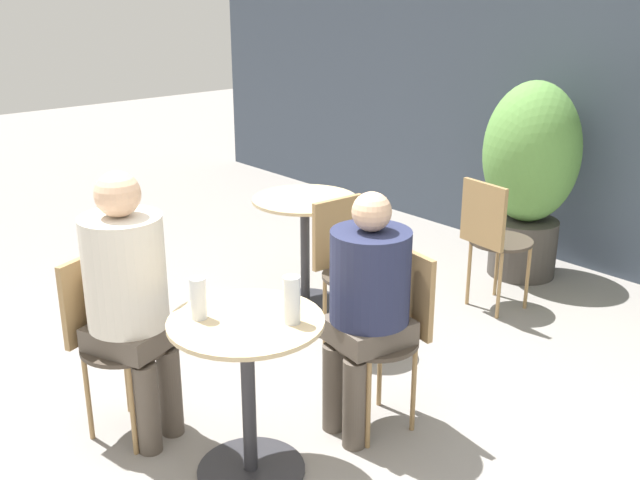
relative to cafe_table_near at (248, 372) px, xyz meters
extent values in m
plane|color=gray|center=(0.16, 0.10, -0.49)|extent=(20.00, 20.00, 0.00)
cylinder|color=#2D2D33|center=(0.00, 0.00, -0.48)|extent=(0.47, 0.47, 0.01)
cylinder|color=#2D2D33|center=(0.00, 0.00, -0.13)|extent=(0.06, 0.06, 0.70)
cylinder|color=#CCB284|center=(0.00, 0.00, 0.23)|extent=(0.64, 0.64, 0.02)
cylinder|color=#2D2D33|center=(-1.20, 1.32, -0.48)|extent=(0.47, 0.47, 0.01)
cylinder|color=#2D2D33|center=(-1.20, 1.32, -0.13)|extent=(0.06, 0.06, 0.70)
cylinder|color=#CCB284|center=(-1.20, 1.32, 0.23)|extent=(0.67, 0.67, 0.02)
cylinder|color=#42382D|center=(0.10, 0.66, -0.04)|extent=(0.40, 0.40, 0.02)
cylinder|color=#9E7A4C|center=(0.25, 0.77, -0.27)|extent=(0.02, 0.02, 0.44)
cylinder|color=#9E7A4C|center=(-0.01, 0.81, -0.27)|extent=(0.02, 0.02, 0.44)
cylinder|color=#9E7A4C|center=(0.21, 0.51, -0.27)|extent=(0.02, 0.02, 0.44)
cylinder|color=#9E7A4C|center=(-0.05, 0.55, -0.27)|extent=(0.02, 0.02, 0.44)
cube|color=#9E7A4C|center=(0.12, 0.84, 0.17)|extent=(0.34, 0.08, 0.40)
cylinder|color=#42382D|center=(-0.62, -0.24, -0.04)|extent=(0.40, 0.40, 0.02)
cylinder|color=#9E7A4C|center=(-0.79, -0.17, -0.27)|extent=(0.02, 0.02, 0.44)
cylinder|color=#9E7A4C|center=(-0.69, -0.41, -0.27)|extent=(0.02, 0.02, 0.44)
cylinder|color=#9E7A4C|center=(-0.54, -0.07, -0.27)|extent=(0.02, 0.02, 0.44)
cylinder|color=#9E7A4C|center=(-0.45, -0.32, -0.27)|extent=(0.02, 0.02, 0.44)
cube|color=#9E7A4C|center=(-0.79, -0.31, 0.17)|extent=(0.15, 0.33, 0.40)
cylinder|color=#42382D|center=(-0.53, 1.15, -0.04)|extent=(0.40, 0.40, 0.02)
cylinder|color=#9E7A4C|center=(-0.66, 1.29, -0.27)|extent=(0.02, 0.02, 0.44)
cylinder|color=#9E7A4C|center=(-0.67, 1.02, -0.27)|extent=(0.02, 0.02, 0.44)
cylinder|color=#9E7A4C|center=(-0.40, 1.27, -0.27)|extent=(0.02, 0.02, 0.44)
cylinder|color=#9E7A4C|center=(-0.41, 1.01, -0.27)|extent=(0.02, 0.02, 0.44)
cube|color=#9E7A4C|center=(-0.72, 1.16, 0.17)|extent=(0.05, 0.34, 0.40)
cylinder|color=#42382D|center=(-0.36, 2.24, -0.04)|extent=(0.40, 0.40, 0.02)
cylinder|color=#9E7A4C|center=(-0.50, 2.13, -0.27)|extent=(0.02, 0.02, 0.44)
cylinder|color=#9E7A4C|center=(-0.24, 2.10, -0.27)|extent=(0.02, 0.02, 0.44)
cylinder|color=#9E7A4C|center=(-0.47, 2.39, -0.27)|extent=(0.02, 0.02, 0.44)
cylinder|color=#9E7A4C|center=(-0.21, 2.36, -0.27)|extent=(0.02, 0.02, 0.44)
cube|color=#9E7A4C|center=(-0.38, 2.06, 0.17)|extent=(0.34, 0.07, 0.40)
cylinder|color=brown|center=(-0.01, 0.49, -0.27)|extent=(0.11, 0.11, 0.44)
cylinder|color=brown|center=(0.15, 0.47, -0.27)|extent=(0.11, 0.11, 0.44)
cube|color=brown|center=(0.09, 0.62, 0.03)|extent=(0.36, 0.39, 0.11)
cylinder|color=#232847|center=(0.09, 0.62, 0.30)|extent=(0.36, 0.36, 0.42)
sphere|color=#DBAD89|center=(0.09, 0.62, 0.60)|extent=(0.18, 0.18, 0.18)
cylinder|color=brown|center=(-0.43, -0.26, -0.27)|extent=(0.11, 0.11, 0.44)
cylinder|color=brown|center=(-0.48, -0.10, -0.27)|extent=(0.11, 0.11, 0.44)
cube|color=brown|center=(-0.58, -0.23, 0.03)|extent=(0.43, 0.41, 0.11)
cylinder|color=beige|center=(-0.58, -0.23, 0.34)|extent=(0.36, 0.36, 0.51)
sphere|color=#DBAD89|center=(-0.58, -0.23, 0.69)|extent=(0.20, 0.20, 0.20)
cylinder|color=silver|center=(-0.13, -0.14, 0.33)|extent=(0.07, 0.07, 0.18)
cylinder|color=silver|center=(0.14, 0.12, 0.34)|extent=(0.07, 0.07, 0.20)
cylinder|color=#47423D|center=(-0.59, 2.85, -0.28)|extent=(0.48, 0.48, 0.41)
ellipsoid|color=#609947|center=(-0.59, 2.85, 0.41)|extent=(0.67, 0.67, 0.98)
camera|label=1|loc=(2.27, -1.58, 1.56)|focal=42.00mm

